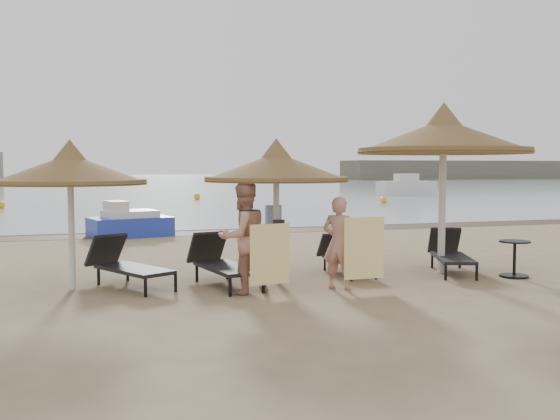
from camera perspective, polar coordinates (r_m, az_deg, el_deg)
The scene contains 21 objects.
ground at distance 10.53m, azimuth 2.08°, elevation -7.26°, with size 160.00×160.00×0.00m, color #977D59.
sea at distance 89.86m, azimuth -14.64°, elevation 2.57°, with size 200.00×140.00×0.03m, color #7B91A0.
wet_sand_strip at distance 19.57m, azimuth -6.85°, elevation -2.05°, with size 200.00×1.60×0.01m, color #473424.
palapa_left at distance 10.88m, azimuth -18.64°, elevation 3.47°, with size 2.53×2.53×2.51m.
palapa_center at distance 11.01m, azimuth -0.35°, elevation 3.88°, with size 2.58×2.58×2.55m.
palapa_right at distance 12.37m, azimuth 14.71°, elevation 6.44°, with size 3.31×3.31×3.28m.
lounger_far_left at distance 11.08m, azimuth -13.94°, elevation -4.79°, with size 1.48×1.98×0.86m.
lounger_near_left at distance 10.97m, azimuth -5.41°, elevation -4.74°, with size 1.03×2.05×0.88m.
lounger_near_right at distance 12.16m, azimuth 5.82°, elevation -4.20°, with size 0.61×1.65×0.73m.
lounger_far_right at distance 12.68m, azimuth 15.29°, elevation -3.79°, with size 1.21×1.92×0.82m.
side_table at distance 12.42m, azimuth 20.64°, elevation -4.29°, with size 0.56×0.56×0.68m.
person_left at distance 10.09m, azimuth -3.40°, elevation -1.70°, with size 0.97×0.63×2.11m, color tan.
person_right at distance 10.47m, azimuth 5.41°, elevation -2.34°, with size 0.83×0.54×1.81m, color tan.
towel_left at distance 9.88m, azimuth -0.94°, elevation -4.07°, with size 0.68×0.14×0.97m.
towel_right at distance 10.40m, azimuth 7.72°, elevation -3.48°, with size 0.73×0.06×1.03m.
bag_patterned at distance 11.22m, azimuth -0.60°, elevation -0.46°, with size 0.29×0.13×0.36m.
bag_dark at distance 10.91m, azimuth -0.11°, elevation -1.65°, with size 0.22×0.12×0.29m.
pedal_boat at distance 18.85m, azimuth -13.63°, elevation -1.17°, with size 2.54×1.87×1.06m.
buoy_left at distance 33.29m, azimuth -24.16°, elevation 0.44°, with size 0.38×0.38×0.38m, color #FCAC17.
buoy_mid at distance 38.78m, azimuth -7.59°, elevation 1.23°, with size 0.41×0.41×0.41m, color #FCAC17.
buoy_right at distance 35.47m, azimuth 9.46°, elevation 0.92°, with size 0.37×0.37×0.37m, color #FCAC17.
Camera 1 is at (-3.34, -9.77, 2.06)m, focal length 40.00 mm.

